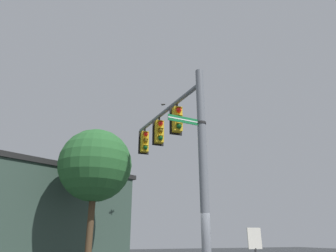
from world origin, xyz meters
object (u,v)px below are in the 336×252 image
at_px(traffic_light_nearest_pole, 177,119).
at_px(street_name_sign, 193,122).
at_px(traffic_light_mid_inner, 159,132).
at_px(bird_flying, 163,105).
at_px(traffic_light_mid_outer, 145,142).
at_px(historical_marker, 255,248).

height_order(traffic_light_nearest_pole, street_name_sign, traffic_light_nearest_pole).
bearing_deg(traffic_light_nearest_pole, traffic_light_mid_inner, -83.37).
distance_m(traffic_light_mid_inner, bird_flying, 4.53).
bearing_deg(street_name_sign, traffic_light_mid_outer, -87.23).
bearing_deg(traffic_light_nearest_pole, historical_marker, 172.98).
xyz_separation_m(street_name_sign, bird_flying, (-1.26, -6.68, 3.69)).
bearing_deg(historical_marker, traffic_light_nearest_pole, -7.02).
bearing_deg(street_name_sign, bird_flying, -100.68).
height_order(traffic_light_mid_outer, bird_flying, bird_flying).
bearing_deg(street_name_sign, traffic_light_mid_inner, -89.13).
relative_size(traffic_light_mid_inner, traffic_light_mid_outer, 1.00).
height_order(traffic_light_mid_outer, historical_marker, traffic_light_mid_outer).
relative_size(street_name_sign, bird_flying, 3.95).
bearing_deg(traffic_light_nearest_pole, street_name_sign, 85.28).
height_order(traffic_light_mid_inner, traffic_light_mid_outer, same).
xyz_separation_m(traffic_light_nearest_pole, bird_flying, (-1.11, -4.91, 2.93)).
bearing_deg(bird_flying, street_name_sign, 79.32).
bearing_deg(traffic_light_mid_inner, historical_marker, 146.63).
xyz_separation_m(traffic_light_nearest_pole, street_name_sign, (0.15, 1.77, -0.76)).
distance_m(traffic_light_mid_outer, street_name_sign, 5.25).
xyz_separation_m(traffic_light_mid_inner, street_name_sign, (-0.05, 3.48, -0.76)).
bearing_deg(traffic_light_mid_outer, traffic_light_nearest_pole, 96.63).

